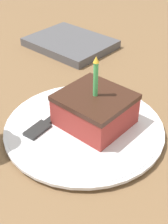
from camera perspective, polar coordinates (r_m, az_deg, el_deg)
The scene contains 5 objects.
ground_plane at distance 0.57m, azimuth -1.76°, elevation -3.68°, with size 2.40×2.40×0.04m.
plate at distance 0.53m, azimuth 0.00°, elevation -2.94°, with size 0.27×0.27×0.01m.
cake_slice at distance 0.52m, azimuth 2.01°, elevation 0.56°, with size 0.11×0.10×0.12m.
fork at distance 0.55m, azimuth -4.35°, elevation -0.10°, with size 0.04×0.19×0.00m.
marble_board at distance 0.83m, azimuth -2.53°, elevation 12.49°, with size 0.21×0.16×0.02m.
Camera 1 is at (0.30, -0.31, 0.34)m, focal length 50.00 mm.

